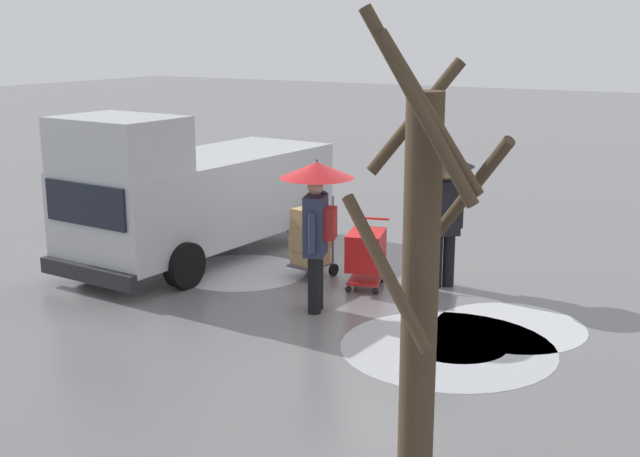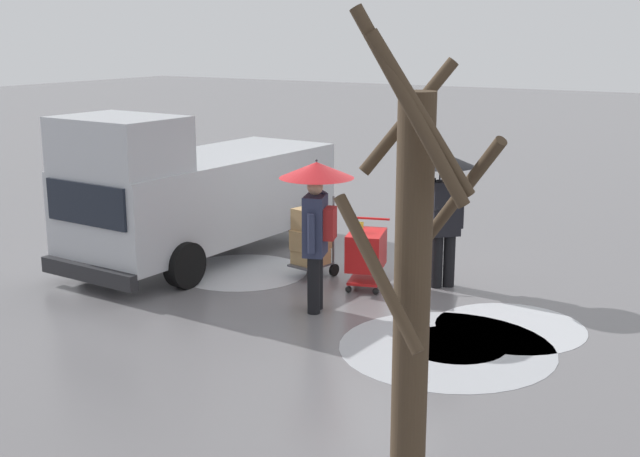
# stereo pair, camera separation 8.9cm
# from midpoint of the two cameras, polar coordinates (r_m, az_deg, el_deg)

# --- Properties ---
(ground_plane) EXTENTS (90.00, 90.00, 0.00)m
(ground_plane) POSITION_cam_midpoint_polar(r_m,az_deg,el_deg) (12.95, 3.52, -3.75)
(ground_plane) COLOR slate
(slush_patch_near_cluster) EXTENTS (1.32, 1.32, 0.01)m
(slush_patch_near_cluster) POSITION_cam_midpoint_polar(r_m,az_deg,el_deg) (10.58, 9.13, -7.92)
(slush_patch_near_cluster) COLOR #999BA0
(slush_patch_near_cluster) RESTS_ON ground
(slush_patch_under_van) EXTENTS (2.00, 2.00, 0.01)m
(slush_patch_under_van) POSITION_cam_midpoint_polar(r_m,az_deg,el_deg) (11.32, 12.90, -6.66)
(slush_patch_under_van) COLOR silver
(slush_patch_under_van) RESTS_ON ground
(slush_patch_mid_street) EXTENTS (2.70, 2.70, 0.01)m
(slush_patch_mid_street) POSITION_cam_midpoint_polar(r_m,az_deg,el_deg) (10.45, 8.64, -8.19)
(slush_patch_mid_street) COLOR #ADAFB5
(slush_patch_mid_street) RESTS_ON ground
(slush_patch_far_side) EXTENTS (2.14, 2.14, 0.01)m
(slush_patch_far_side) POSITION_cam_midpoint_polar(r_m,az_deg,el_deg) (13.53, -5.68, -3.01)
(slush_patch_far_side) COLOR silver
(slush_patch_far_side) RESTS_ON ground
(cargo_van_parked_right) EXTENTS (2.36, 5.42, 2.60)m
(cargo_van_parked_right) POSITION_cam_midpoint_polar(r_m,az_deg,el_deg) (14.16, -8.94, 2.53)
(cargo_van_parked_right) COLOR #B7BABF
(cargo_van_parked_right) RESTS_ON ground
(shopping_cart_vendor) EXTENTS (0.78, 0.95, 1.04)m
(shopping_cart_vendor) POSITION_cam_midpoint_polar(r_m,az_deg,el_deg) (12.53, 3.00, -1.63)
(shopping_cart_vendor) COLOR red
(shopping_cart_vendor) RESTS_ON ground
(hand_dolly_boxes) EXTENTS (0.61, 0.77, 1.32)m
(hand_dolly_boxes) POSITION_cam_midpoint_polar(r_m,az_deg,el_deg) (13.03, -0.86, -0.68)
(hand_dolly_boxes) COLOR #515156
(hand_dolly_boxes) RESTS_ON ground
(pedestrian_pink_side) EXTENTS (1.04, 1.04, 2.15)m
(pedestrian_pink_side) POSITION_cam_midpoint_polar(r_m,az_deg,el_deg) (12.48, 8.26, 2.90)
(pedestrian_pink_side) COLOR black
(pedestrian_pink_side) RESTS_ON ground
(pedestrian_black_side) EXTENTS (1.04, 1.04, 2.15)m
(pedestrian_black_side) POSITION_cam_midpoint_polar(r_m,az_deg,el_deg) (11.28, -0.44, 1.90)
(pedestrian_black_side) COLOR black
(pedestrian_black_side) RESTS_ON ground
(bare_tree_near) EXTENTS (0.98, 1.00, 4.00)m
(bare_tree_near) POSITION_cam_midpoint_polar(r_m,az_deg,el_deg) (5.42, 6.41, -7.11)
(bare_tree_near) COLOR #423323
(bare_tree_near) RESTS_ON ground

